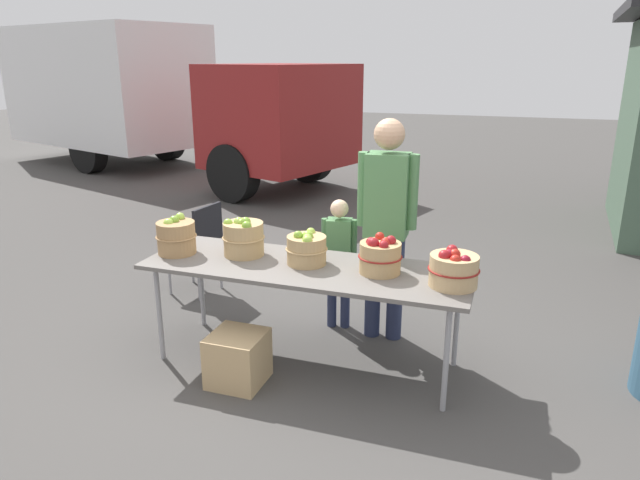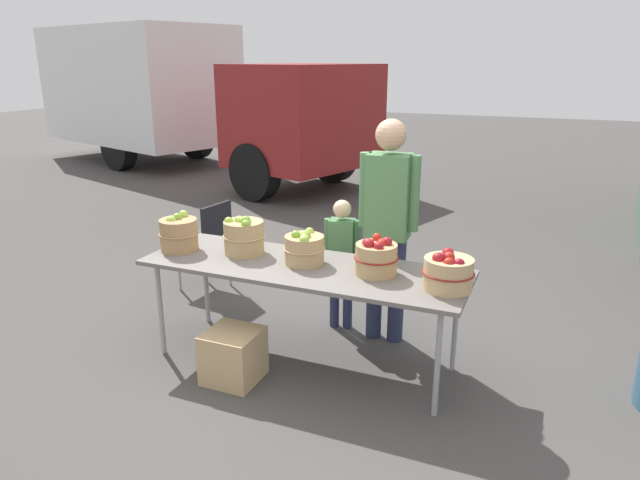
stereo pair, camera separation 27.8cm
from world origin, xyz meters
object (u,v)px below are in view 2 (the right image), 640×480
apple_basket_red_1 (448,272)px  vendor_adult (388,215)px  box_truck (170,92)px  apple_basket_red_0 (376,257)px  folding_chair (209,239)px  produce_crate (233,355)px  child_customer (342,254)px  apple_basket_green_0 (179,234)px  apple_basket_green_1 (244,236)px  market_table (303,271)px  apple_basket_green_2 (304,248)px

apple_basket_red_1 → vendor_adult: 0.87m
vendor_adult → box_truck: size_ratio=0.22×
apple_basket_red_0 → apple_basket_red_1: (0.50, -0.08, -0.01)m
folding_chair → produce_crate: size_ratio=2.39×
produce_crate → apple_basket_red_0: bearing=27.6°
child_customer → apple_basket_green_0: bearing=23.5°
apple_basket_green_1 → folding_chair: size_ratio=0.36×
market_table → apple_basket_red_1: (1.01, -0.04, 0.15)m
market_table → apple_basket_red_0: apple_basket_red_0 is taller
apple_basket_red_0 → child_customer: bearing=128.1°
box_truck → child_customer: bearing=-26.1°
folding_chair → vendor_adult: bearing=87.0°
apple_basket_green_2 → apple_basket_red_1: (1.02, -0.09, 0.00)m
apple_basket_red_1 → produce_crate: (-1.36, -0.37, -0.68)m
child_customer → folding_chair: size_ratio=1.26×
market_table → vendor_adult: bearing=53.6°
apple_basket_green_0 → box_truck: size_ratio=0.04×
apple_basket_green_1 → box_truck: 8.16m
apple_basket_green_2 → child_customer: bearing=84.7°
market_table → apple_basket_red_1: size_ratio=7.02×
apple_basket_green_1 → apple_basket_green_2: bearing=-3.3°
apple_basket_red_0 → apple_basket_red_1: 0.50m
vendor_adult → box_truck: bearing=-44.5°
child_customer → produce_crate: bearing=59.8°
apple_basket_green_1 → apple_basket_red_1: 1.53m
apple_basket_green_1 → apple_basket_red_1: (1.53, -0.12, -0.02)m
apple_basket_green_0 → apple_basket_green_2: 1.00m
box_truck → produce_crate: (5.42, -6.70, -1.31)m
box_truck → market_table: bearing=-29.4°
apple_basket_green_0 → folding_chair: 1.10m
market_table → apple_basket_green_2: (-0.01, 0.04, 0.15)m
apple_basket_green_0 → child_customer: (1.05, 0.69, -0.24)m
apple_basket_green_1 → apple_basket_green_0: bearing=-166.2°
box_truck → apple_basket_green_2: bearing=-29.2°
apple_basket_red_0 → box_truck: bearing=135.2°
apple_basket_green_0 → box_truck: bearing=127.0°
apple_basket_green_0 → apple_basket_red_0: size_ratio=1.00×
apple_basket_red_0 → vendor_adult: (-0.08, 0.55, 0.15)m
child_customer → apple_basket_green_2: bearing=75.0°
vendor_adult → folding_chair: size_ratio=2.01×
apple_basket_green_0 → child_customer: child_customer is taller
apple_basket_red_0 → folding_chair: bearing=155.4°
apple_basket_green_1 → apple_basket_red_0: bearing=-1.9°
market_table → box_truck: 8.57m
apple_basket_red_1 → market_table: bearing=177.5°
child_customer → box_truck: 8.15m
apple_basket_green_0 → child_customer: bearing=33.3°
apple_basket_red_0 → folding_chair: (-1.91, 0.88, -0.36)m
folding_chair → box_truck: bearing=-133.7°
folding_chair → apple_basket_green_0: bearing=29.3°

